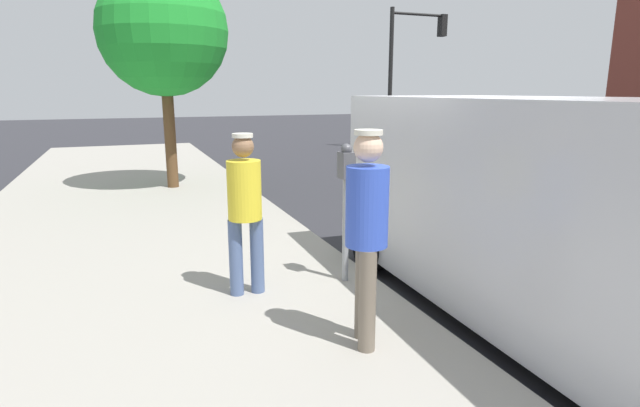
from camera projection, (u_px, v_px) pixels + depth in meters
name	position (u px, v px, depth m)	size (l,w,h in m)	color
ground_plane	(444.00, 275.00, 6.14)	(80.00, 80.00, 0.00)	#2D2D33
sidewalk_slab	(142.00, 316.00, 4.87)	(5.00, 32.00, 0.15)	#9E998E
parking_meter_near	(346.00, 189.00, 5.36)	(0.14, 0.18, 1.52)	gray
pedestrian_in_blue	(367.00, 225.00, 3.97)	(0.34, 0.35, 1.77)	#726656
pedestrian_in_yellow	(245.00, 205.00, 5.02)	(0.36, 0.34, 1.66)	#4C608C
parked_van	(567.00, 211.00, 4.52)	(2.24, 5.25, 2.15)	#BCBCC1
traffic_light_corner	(410.00, 55.00, 18.96)	(2.48, 0.42, 5.20)	black
street_tree	(163.00, 32.00, 10.28)	(2.64, 2.64, 4.58)	brown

